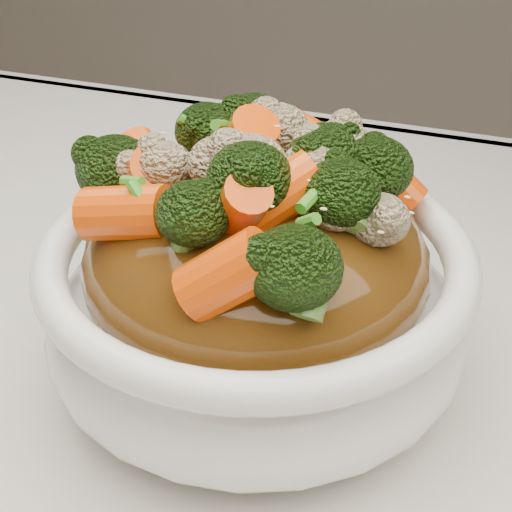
% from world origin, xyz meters
% --- Properties ---
extents(tablecloth, '(1.20, 0.80, 0.04)m').
position_xyz_m(tablecloth, '(0.00, 0.00, 0.73)').
color(tablecloth, silver).
rests_on(tablecloth, dining_table).
extents(bowl, '(0.28, 0.28, 0.09)m').
position_xyz_m(bowl, '(0.02, 0.02, 0.80)').
color(bowl, white).
rests_on(bowl, tablecloth).
extents(sauce_base, '(0.22, 0.22, 0.10)m').
position_xyz_m(sauce_base, '(0.02, 0.02, 0.83)').
color(sauce_base, '#4F2E0D').
rests_on(sauce_base, bowl).
extents(carrots, '(0.22, 0.22, 0.05)m').
position_xyz_m(carrots, '(0.02, 0.02, 0.89)').
color(carrots, '#FF5308').
rests_on(carrots, sauce_base).
extents(broccoli, '(0.22, 0.22, 0.05)m').
position_xyz_m(broccoli, '(0.02, 0.02, 0.89)').
color(broccoli, black).
rests_on(broccoli, sauce_base).
extents(cauliflower, '(0.22, 0.22, 0.04)m').
position_xyz_m(cauliflower, '(0.02, 0.02, 0.89)').
color(cauliflower, tan).
rests_on(cauliflower, sauce_base).
extents(scallions, '(0.16, 0.16, 0.02)m').
position_xyz_m(scallions, '(0.02, 0.02, 0.90)').
color(scallions, '#3E9121').
rests_on(scallions, sauce_base).
extents(sesame_seeds, '(0.20, 0.20, 0.01)m').
position_xyz_m(sesame_seeds, '(0.02, 0.02, 0.90)').
color(sesame_seeds, beige).
rests_on(sesame_seeds, sauce_base).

